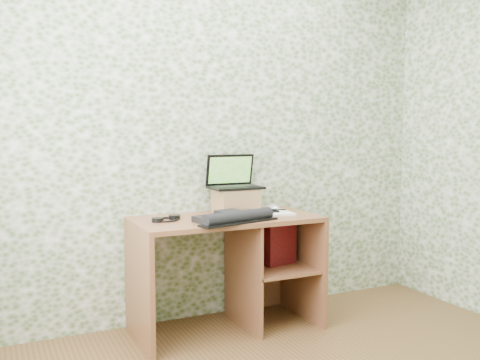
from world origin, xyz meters
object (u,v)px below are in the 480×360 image
desk (235,255)px  laptop (233,180)px  riser (236,201)px  keyboard (234,217)px  notepad (272,212)px

desk → laptop: (0.06, 0.15, 0.49)m
riser → keyboard: bearing=-116.6°
laptop → keyboard: size_ratio=0.64×
keyboard → notepad: bearing=13.2°
desk → notepad: 0.39m
laptop → notepad: bearing=-37.7°
riser → laptop: bearing=90.0°
laptop → notepad: size_ratio=1.15×
riser → desk: bearing=-116.6°
riser → keyboard: riser is taller
keyboard → riser: bearing=50.3°
riser → laptop: laptop is taller
riser → notepad: (0.21, -0.13, -0.08)m
desk → riser: size_ratio=4.37×
riser → keyboard: (-0.16, -0.31, -0.06)m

